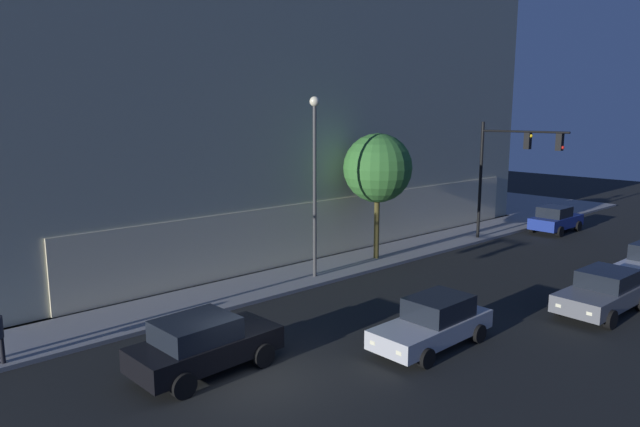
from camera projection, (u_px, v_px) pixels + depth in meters
The scene contains 9 objects.
ground_plane at pixel (259, 381), 16.02m from camera, with size 120.00×120.00×0.00m, color black.
modern_building at pixel (199, 90), 39.58m from camera, with size 33.61×29.70×18.33m.
traffic_light_far_corner at pixel (511, 159), 31.82m from camera, with size 0.35×5.17×6.87m.
street_lamp_sidewalk at pixel (315, 166), 24.97m from camera, with size 0.44×0.44×8.07m.
sidewalk_tree at pixel (378, 168), 28.33m from camera, with size 3.47×3.47×6.38m.
car_black at pixel (203, 344), 16.46m from camera, with size 4.48×2.33×1.68m.
car_silver at pixel (434, 322), 18.34m from camera, with size 4.61×1.99×1.61m.
car_grey at pixel (604, 292), 21.43m from camera, with size 4.72×2.15×1.62m.
car_blue at pixel (556, 219), 36.06m from camera, with size 4.17×2.01×1.67m.
Camera 1 is at (-8.72, -12.26, 7.47)m, focal length 31.74 mm.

